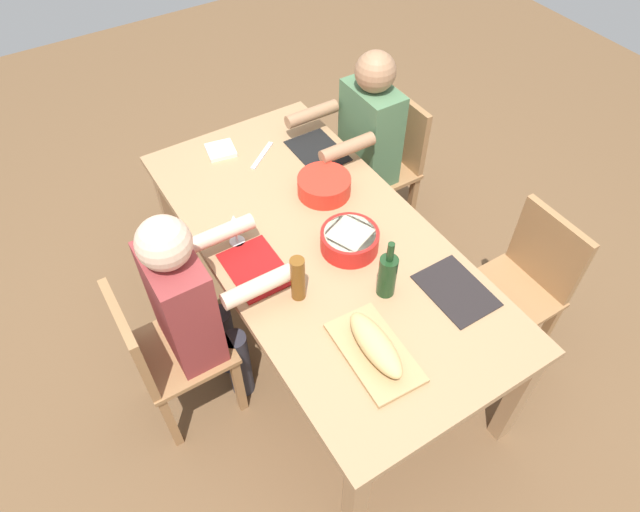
{
  "coord_description": "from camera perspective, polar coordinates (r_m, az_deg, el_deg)",
  "views": [
    {
      "loc": [
        1.47,
        -0.91,
        2.59
      ],
      "look_at": [
        0.0,
        0.0,
        0.63
      ],
      "focal_mm": 31.66,
      "sensor_mm": 36.0,
      "label": 1
    }
  ],
  "objects": [
    {
      "name": "ground_plane",
      "position": [
        3.11,
        0.0,
        -7.7
      ],
      "size": [
        8.0,
        8.0,
        0.0
      ],
      "primitive_type": "plane",
      "color": "brown"
    },
    {
      "name": "dining_table",
      "position": [
        2.59,
        0.0,
        0.51
      ],
      "size": [
        1.98,
        0.97,
        0.74
      ],
      "color": "#A87F56",
      "rests_on": "ground_plane"
    },
    {
      "name": "chair_far_right",
      "position": [
        2.87,
        19.83,
        -2.5
      ],
      "size": [
        0.4,
        0.4,
        0.85
      ],
      "color": "#9E7044",
      "rests_on": "ground_plane"
    },
    {
      "name": "chair_far_left",
      "position": [
        3.38,
        6.82,
        9.67
      ],
      "size": [
        0.4,
        0.4,
        0.85
      ],
      "color": "#9E7044",
      "rests_on": "ground_plane"
    },
    {
      "name": "diner_far_left",
      "position": [
        3.16,
        4.45,
        11.65
      ],
      "size": [
        0.41,
        0.53,
        1.2
      ],
      "color": "#2D2D38",
      "rests_on": "ground_plane"
    },
    {
      "name": "chair_near_center",
      "position": [
        2.57,
        -15.67,
        -9.31
      ],
      "size": [
        0.4,
        0.4,
        0.85
      ],
      "color": "#9E7044",
      "rests_on": "ground_plane"
    },
    {
      "name": "diner_near_center",
      "position": [
        2.41,
        -12.71,
        -4.77
      ],
      "size": [
        0.41,
        0.53,
        1.2
      ],
      "color": "#2D2D38",
      "rests_on": "ground_plane"
    },
    {
      "name": "serving_bowl_pasta",
      "position": [
        2.46,
        3.02,
        1.7
      ],
      "size": [
        0.26,
        0.26,
        0.1
      ],
      "color": "red",
      "rests_on": "dining_table"
    },
    {
      "name": "serving_bowl_salad",
      "position": [
        2.72,
        0.41,
        7.23
      ],
      "size": [
        0.26,
        0.26,
        0.09
      ],
      "color": "red",
      "rests_on": "dining_table"
    },
    {
      "name": "cutting_board",
      "position": [
        2.17,
        5.53,
        -9.67
      ],
      "size": [
        0.41,
        0.24,
        0.02
      ],
      "primitive_type": "cube",
      "rotation": [
        0.0,
        0.0,
        -0.05
      ],
      "color": "tan",
      "rests_on": "dining_table"
    },
    {
      "name": "bread_loaf",
      "position": [
        2.12,
        5.64,
        -8.88
      ],
      "size": [
        0.33,
        0.13,
        0.09
      ],
      "primitive_type": "ellipsoid",
      "rotation": [
        0.0,
        0.0,
        -0.05
      ],
      "color": "tan",
      "rests_on": "cutting_board"
    },
    {
      "name": "wine_bottle",
      "position": [
        2.27,
        6.82,
        -1.9
      ],
      "size": [
        0.08,
        0.08,
        0.29
      ],
      "color": "#193819",
      "rests_on": "dining_table"
    },
    {
      "name": "beer_bottle",
      "position": [
        2.24,
        -2.25,
        -2.3
      ],
      "size": [
        0.06,
        0.06,
        0.22
      ],
      "primitive_type": "cylinder",
      "color": "brown",
      "rests_on": "dining_table"
    },
    {
      "name": "wine_glass",
      "position": [
        2.47,
        -8.64,
        3.26
      ],
      "size": [
        0.08,
        0.08,
        0.17
      ],
      "color": "silver",
      "rests_on": "dining_table"
    },
    {
      "name": "placemat_far_right",
      "position": [
        2.41,
        13.57,
        -3.41
      ],
      "size": [
        0.32,
        0.23,
        0.01
      ],
      "primitive_type": "cube",
      "color": "black",
      "rests_on": "dining_table"
    },
    {
      "name": "placemat_far_left",
      "position": [
        3.0,
        -0.25,
        10.58
      ],
      "size": [
        0.32,
        0.23,
        0.01
      ],
      "primitive_type": "cube",
      "color": "black",
      "rests_on": "dining_table"
    },
    {
      "name": "placemat_near_center",
      "position": [
        2.43,
        -6.51,
        -1.24
      ],
      "size": [
        0.32,
        0.23,
        0.01
      ],
      "primitive_type": "cube",
      "color": "maroon",
      "rests_on": "dining_table"
    },
    {
      "name": "carving_knife",
      "position": [
        2.98,
        -5.87,
        10.09
      ],
      "size": [
        0.16,
        0.2,
        0.01
      ],
      "primitive_type": "cube",
      "rotation": [
        0.0,
        0.0,
        2.23
      ],
      "color": "silver",
      "rests_on": "dining_table"
    },
    {
      "name": "napkin_stack",
      "position": [
        3.03,
        -9.99,
        10.48
      ],
      "size": [
        0.16,
        0.16,
        0.02
      ],
      "primitive_type": "cube",
      "rotation": [
        0.0,
        0.0,
        -0.18
      ],
      "color": "white",
      "rests_on": "dining_table"
    }
  ]
}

